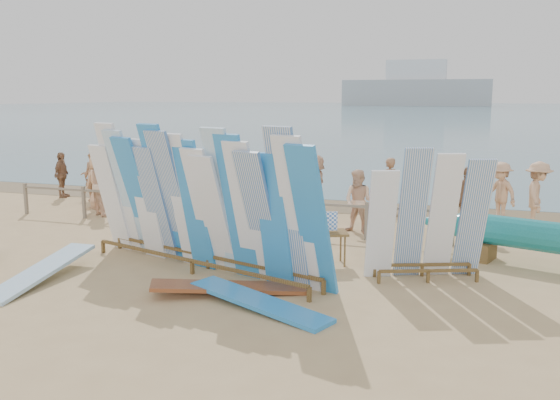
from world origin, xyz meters
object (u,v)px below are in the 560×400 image
(beachgoer_3, at_px, (206,179))
(beachgoer_7, at_px, (389,186))
(beachgoer_0, at_px, (97,182))
(beachgoer_10, at_px, (468,201))
(main_surfboard_rack, at_px, (199,206))
(flat_board_b, at_px, (42,281))
(beachgoer_11, at_px, (103,176))
(side_surfboard_rack, at_px, (428,220))
(flat_board_c, at_px, (229,294))
(beach_chair_right, at_px, (277,214))
(beachgoer_6, at_px, (267,189))
(beachgoer_extra_0, at_px, (538,196))
(vendor_table, at_px, (326,247))
(beachgoer_9, at_px, (500,193))
(beachgoer_5, at_px, (316,183))
(beachgoer_4, at_px, (248,190))
(beachgoer_8, at_px, (359,202))
(beachgoer_2, at_px, (102,184))
(beachgoer_1, at_px, (93,177))
(beachgoer_extra_1, at_px, (62,175))
(flat_board_d, at_px, (259,308))
(stroller, at_px, (299,213))
(beach_chair_left, at_px, (268,214))

(beachgoer_3, xyz_separation_m, beachgoer_7, (5.62, 0.51, -0.02))
(beachgoer_0, relative_size, beachgoer_10, 0.95)
(beachgoer_3, bearing_deg, main_surfboard_rack, 169.30)
(flat_board_b, height_order, beachgoer_0, beachgoer_0)
(beachgoer_11, bearing_deg, beachgoer_3, -8.93)
(side_surfboard_rack, distance_m, beachgoer_10, 4.12)
(flat_board_b, relative_size, flat_board_c, 1.00)
(side_surfboard_rack, distance_m, flat_board_c, 3.91)
(beach_chair_right, height_order, beachgoer_6, beachgoer_6)
(beachgoer_extra_0, distance_m, beachgoer_10, 1.99)
(main_surfboard_rack, xyz_separation_m, vendor_table, (2.24, 1.25, -0.95))
(beachgoer_9, distance_m, beachgoer_5, 5.14)
(beachgoer_4, bearing_deg, beachgoer_extra_0, -122.13)
(beachgoer_8, height_order, beachgoer_2, beachgoer_2)
(beachgoer_0, xyz_separation_m, beachgoer_1, (-0.87, 1.00, -0.01))
(beachgoer_0, bearing_deg, beachgoer_9, 118.72)
(flat_board_c, distance_m, beachgoer_extra_0, 9.01)
(beachgoer_4, xyz_separation_m, beachgoer_extra_1, (-7.43, 1.69, -0.12))
(flat_board_d, xyz_separation_m, beachgoer_5, (-1.20, 8.22, 0.84))
(flat_board_b, bearing_deg, flat_board_c, 4.95)
(flat_board_c, distance_m, beachgoer_0, 9.30)
(flat_board_c, height_order, beachgoer_3, beachgoer_3)
(beachgoer_8, bearing_deg, beachgoer_5, 140.86)
(beachgoer_3, distance_m, beachgoer_7, 5.65)
(flat_board_d, height_order, beachgoer_extra_1, beachgoer_extra_1)
(side_surfboard_rack, xyz_separation_m, beachgoer_4, (-5.07, 3.80, -0.25))
(beachgoer_extra_0, height_order, beachgoer_extra_1, beachgoer_extra_0)
(stroller, relative_size, beachgoer_10, 0.57)
(beachgoer_5, bearing_deg, beach_chair_right, -34.08)
(flat_board_b, bearing_deg, beachgoer_9, 42.63)
(flat_board_b, xyz_separation_m, stroller, (3.32, 5.83, 0.39))
(beach_chair_left, distance_m, beachgoer_5, 2.28)
(stroller, bearing_deg, side_surfboard_rack, -21.53)
(beachgoer_extra_0, bearing_deg, beachgoer_0, 99.50)
(beachgoer_1, bearing_deg, beach_chair_left, -18.76)
(main_surfboard_rack, height_order, beachgoer_extra_1, main_surfboard_rack)
(flat_board_c, distance_m, beach_chair_right, 5.79)
(stroller, height_order, beachgoer_3, beachgoer_3)
(beachgoer_5, bearing_deg, beachgoer_6, -49.10)
(beachgoer_8, xyz_separation_m, beachgoer_0, (-8.23, 0.80, 0.01))
(beachgoer_8, distance_m, beachgoer_5, 2.95)
(beachgoer_6, relative_size, beachgoer_11, 1.15)
(stroller, relative_size, beachgoer_5, 0.58)
(beachgoer_5, bearing_deg, beachgoer_8, 17.19)
(beachgoer_0, relative_size, beachgoer_11, 1.06)
(beachgoer_0, height_order, beachgoer_extra_1, beachgoer_0)
(main_surfboard_rack, distance_m, vendor_table, 2.73)
(vendor_table, relative_size, beachgoer_10, 0.64)
(side_surfboard_rack, relative_size, flat_board_c, 0.94)
(beachgoer_11, bearing_deg, flat_board_d, -51.38)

